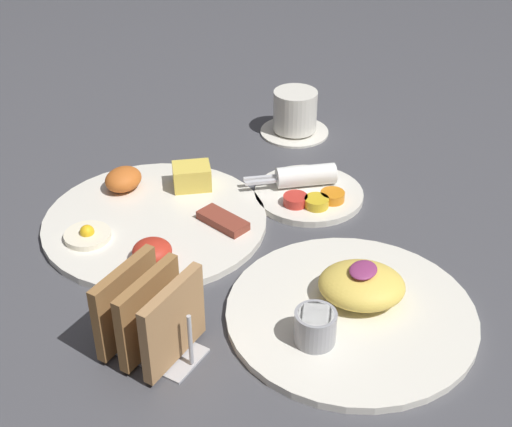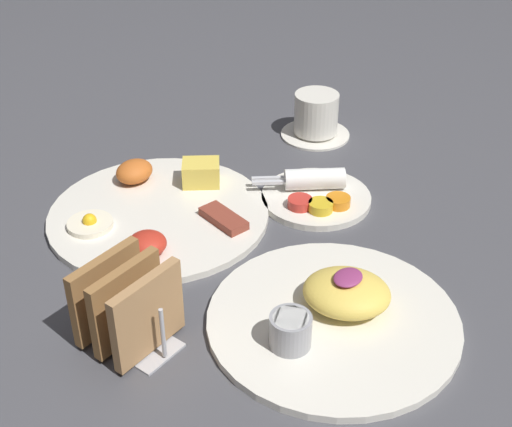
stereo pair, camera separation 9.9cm
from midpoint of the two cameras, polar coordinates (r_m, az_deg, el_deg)
The scene contains 6 objects.
ground_plane at distance 0.95m, azimuth 3.87°, elevation -3.71°, with size 3.00×3.00×0.00m, color #47474C.
plate_breakfast at distance 1.03m, azimuth -5.11°, elevation 0.19°, with size 0.32×0.32×0.05m.
plate_condiments at distance 1.07m, azimuth 7.44°, elevation 1.45°, with size 0.16×0.17×0.04m.
plate_foreground at distance 0.86m, azimuth 9.58°, elevation -8.01°, with size 0.30×0.30×0.06m.
toast_rack at distance 0.81m, azimuth -6.83°, elevation -7.56°, with size 0.10×0.12×0.10m.
coffee_cup at distance 1.25m, azimuth 7.11°, elevation 7.63°, with size 0.12×0.12×0.08m.
Camera 2 is at (-0.61, -0.45, 0.57)m, focal length 50.00 mm.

